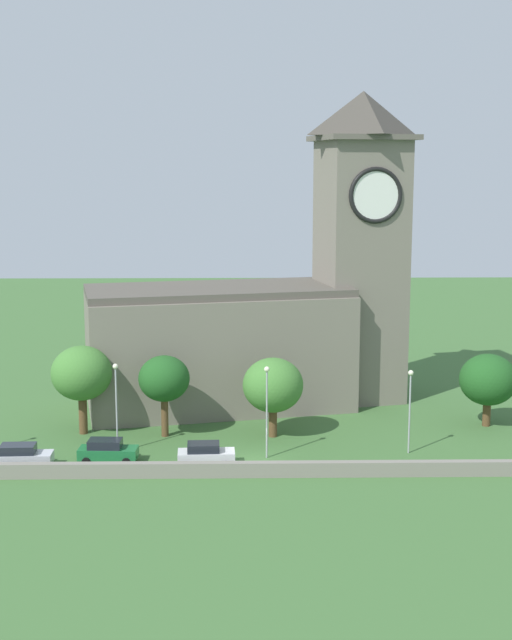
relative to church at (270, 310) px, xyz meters
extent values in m
plane|color=#3D6633|center=(-1.72, -2.61, -9.26)|extent=(200.00, 200.00, 0.00)
cube|color=slate|center=(-5.01, -1.06, -3.74)|extent=(26.68, 16.14, 11.04)
cube|color=#524C43|center=(-5.01, -1.06, 2.13)|extent=(26.50, 15.27, 0.70)
cube|color=slate|center=(9.02, 1.94, 3.51)|extent=(9.00, 9.00, 25.54)
cube|color=#5B554B|center=(9.02, 1.94, 16.52)|extent=(10.44, 10.44, 0.50)
pyramid|color=#403C35|center=(9.02, 1.94, 18.86)|extent=(9.45, 9.45, 4.17)
cylinder|color=white|center=(9.82, -1.83, 11.17)|extent=(4.77, 1.13, 4.85)
torus|color=black|center=(9.82, -1.83, 11.17)|extent=(5.27, 1.53, 5.29)
cylinder|color=white|center=(12.78, 2.74, 11.17)|extent=(1.13, 4.77, 4.85)
torus|color=black|center=(12.78, 2.74, 11.17)|extent=(1.53, 5.27, 5.29)
cube|color=gray|center=(-1.72, -21.11, -8.69)|extent=(49.31, 0.70, 1.15)
cube|color=silver|center=(-19.88, -18.86, -8.49)|extent=(4.81, 1.95, 0.86)
cube|color=#1E232B|center=(-20.12, -18.87, -7.71)|extent=(2.71, 1.67, 0.68)
cylinder|color=black|center=(-18.29, -17.91, -8.92)|extent=(0.70, 0.35, 0.69)
cylinder|color=black|center=(-18.23, -19.71, -8.92)|extent=(0.70, 0.35, 0.69)
cylinder|color=black|center=(-21.52, -18.01, -8.92)|extent=(0.70, 0.35, 0.69)
cube|color=#1E6B38|center=(-13.34, -17.62, -8.49)|extent=(4.70, 2.01, 0.85)
cube|color=#1E232B|center=(-13.57, -17.61, -7.73)|extent=(2.66, 1.70, 0.68)
cylinder|color=black|center=(-11.72, -16.79, -8.92)|extent=(0.70, 0.36, 0.68)
cylinder|color=black|center=(-11.81, -18.59, -8.92)|extent=(0.70, 0.36, 0.68)
cylinder|color=black|center=(-14.86, -16.65, -8.92)|extent=(0.70, 0.36, 0.68)
cylinder|color=black|center=(-14.95, -18.45, -8.92)|extent=(0.70, 0.36, 0.68)
cube|color=silver|center=(-5.54, -18.46, -8.52)|extent=(4.53, 2.03, 0.83)
cube|color=#1E232B|center=(-5.76, -18.47, -7.78)|extent=(2.56, 1.73, 0.66)
cylinder|color=black|center=(-4.06, -17.48, -8.93)|extent=(0.67, 0.36, 0.66)
cylinder|color=black|center=(-3.99, -19.33, -8.93)|extent=(0.67, 0.36, 0.66)
cylinder|color=black|center=(-7.09, -17.60, -8.93)|extent=(0.67, 0.36, 0.66)
cylinder|color=black|center=(-7.01, -19.45, -8.93)|extent=(0.67, 0.36, 0.66)
cylinder|color=#9EA0A5|center=(-12.92, -15.27, -5.75)|extent=(0.14, 0.14, 7.03)
sphere|color=#F4EFCC|center=(-12.92, -15.27, -2.02)|extent=(0.44, 0.44, 0.44)
cylinder|color=#9EA0A5|center=(-0.75, -16.74, -5.71)|extent=(0.14, 0.14, 7.09)
sphere|color=#F4EFCC|center=(-0.75, -16.74, -1.95)|extent=(0.44, 0.44, 0.44)
cylinder|color=#9EA0A5|center=(10.89, -15.76, -6.00)|extent=(0.14, 0.14, 6.51)
sphere|color=#F4EFCC|center=(10.89, -15.76, -2.53)|extent=(0.44, 0.44, 0.44)
cylinder|color=brown|center=(-0.06, -11.13, -7.94)|extent=(0.73, 0.73, 2.64)
ellipsoid|color=#427A33|center=(-0.06, -11.13, -4.66)|extent=(5.23, 5.23, 4.71)
cylinder|color=brown|center=(-16.64, -9.96, -7.53)|extent=(0.74, 0.74, 3.46)
ellipsoid|color=#427A33|center=(-16.64, -9.96, -3.82)|extent=(5.29, 5.29, 4.76)
cylinder|color=brown|center=(-9.42, -10.87, -7.52)|extent=(0.62, 0.62, 3.49)
ellipsoid|color=#1E511E|center=(-9.42, -10.87, -4.11)|extent=(4.42, 4.42, 3.98)
cylinder|color=brown|center=(19.35, -8.24, -8.08)|extent=(0.72, 0.72, 2.35)
ellipsoid|color=#1E511E|center=(19.35, -8.24, -4.98)|extent=(5.14, 5.14, 4.63)
camera|label=1|loc=(-2.76, -84.66, 14.01)|focal=49.52mm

